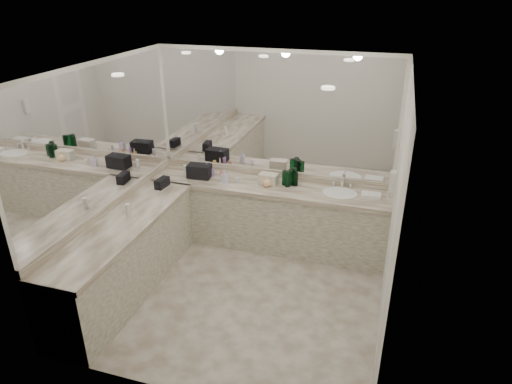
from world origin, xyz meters
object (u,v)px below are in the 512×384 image
(black_toiletry_bag, at_px, (199,172))
(cream_cosmetic_case, at_px, (268,179))
(wall_phone, at_px, (392,182))
(soap_bottle_b, at_px, (225,176))
(hand_towel, at_px, (371,195))
(soap_bottle_c, at_px, (267,181))
(sink, at_px, (340,194))
(soap_bottle_a, at_px, (207,170))

(black_toiletry_bag, xyz_separation_m, cream_cosmetic_case, (0.96, 0.06, -0.02))
(wall_phone, relative_size, soap_bottle_b, 1.40)
(soap_bottle_b, bearing_deg, hand_towel, 3.14)
(soap_bottle_b, xyz_separation_m, soap_bottle_c, (0.58, 0.03, -0.01))
(soap_bottle_c, bearing_deg, cream_cosmetic_case, 91.28)
(soap_bottle_c, bearing_deg, hand_towel, 3.35)
(hand_towel, bearing_deg, soap_bottle_c, -176.65)
(soap_bottle_b, bearing_deg, wall_phone, -10.96)
(hand_towel, bearing_deg, sink, -177.30)
(soap_bottle_a, xyz_separation_m, soap_bottle_c, (0.88, -0.09, -0.02))
(sink, height_order, soap_bottle_a, soap_bottle_a)
(black_toiletry_bag, height_order, hand_towel, black_toiletry_bag)
(black_toiletry_bag, distance_m, soap_bottle_c, 0.96)
(hand_towel, xyz_separation_m, soap_bottle_b, (-1.91, -0.10, 0.07))
(sink, distance_m, soap_bottle_a, 1.83)
(wall_phone, distance_m, soap_bottle_c, 1.66)
(black_toiletry_bag, relative_size, soap_bottle_a, 1.63)
(black_toiletry_bag, distance_m, soap_bottle_b, 0.38)
(soap_bottle_b, bearing_deg, soap_bottle_c, 2.67)
(soap_bottle_a, height_order, soap_bottle_b, soap_bottle_a)
(cream_cosmetic_case, bearing_deg, sink, 3.13)
(soap_bottle_b, bearing_deg, black_toiletry_bag, 173.61)
(wall_phone, xyz_separation_m, cream_cosmetic_case, (-1.55, 0.52, -0.38))
(black_toiletry_bag, bearing_deg, soap_bottle_c, -0.93)
(sink, bearing_deg, soap_bottle_b, -176.75)
(soap_bottle_a, bearing_deg, wall_phone, -12.28)
(black_toiletry_bag, xyz_separation_m, soap_bottle_a, (0.09, 0.07, 0.01))
(soap_bottle_c, bearing_deg, wall_phone, -15.85)
(wall_phone, bearing_deg, sink, 140.43)
(black_toiletry_bag, distance_m, soap_bottle_a, 0.11)
(wall_phone, distance_m, soap_bottle_b, 2.20)
(black_toiletry_bag, bearing_deg, cream_cosmetic_case, 3.84)
(sink, bearing_deg, hand_towel, 2.70)
(soap_bottle_a, distance_m, soap_bottle_b, 0.32)
(wall_phone, distance_m, cream_cosmetic_case, 1.68)
(soap_bottle_b, bearing_deg, soap_bottle_a, 158.65)
(sink, height_order, hand_towel, hand_towel)
(soap_bottle_c, bearing_deg, soap_bottle_a, 174.25)
(soap_bottle_b, bearing_deg, sink, 3.25)
(hand_towel, bearing_deg, black_toiletry_bag, -178.45)
(sink, relative_size, black_toiletry_bag, 1.41)
(hand_towel, bearing_deg, soap_bottle_a, 179.73)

